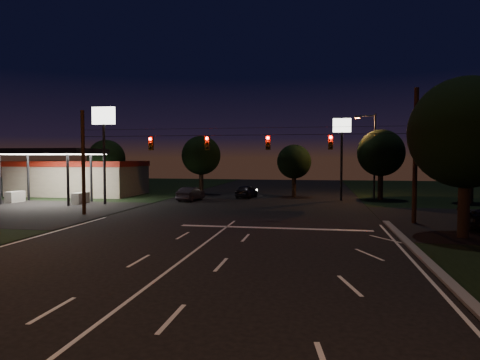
% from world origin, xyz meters
% --- Properties ---
extents(ground, '(140.00, 140.00, 0.00)m').
position_xyz_m(ground, '(0.00, 0.00, 0.00)').
color(ground, black).
rests_on(ground, ground).
extents(cross_street_left, '(20.00, 16.00, 0.02)m').
position_xyz_m(cross_street_left, '(-20.00, 16.00, 0.00)').
color(cross_street_left, black).
rests_on(cross_street_left, ground).
extents(center_line, '(0.14, 40.00, 0.01)m').
position_xyz_m(center_line, '(0.00, -6.00, 0.01)').
color(center_line, silver).
rests_on(center_line, ground).
extents(stop_bar, '(12.00, 0.50, 0.01)m').
position_xyz_m(stop_bar, '(3.00, 11.50, 0.01)').
color(stop_bar, silver).
rests_on(stop_bar, ground).
extents(utility_pole_right, '(0.30, 0.30, 9.00)m').
position_xyz_m(utility_pole_right, '(12.00, 15.00, 0.00)').
color(utility_pole_right, black).
rests_on(utility_pole_right, ground).
extents(utility_pole_left, '(0.28, 0.28, 8.00)m').
position_xyz_m(utility_pole_left, '(-12.00, 15.00, 0.00)').
color(utility_pole_left, black).
rests_on(utility_pole_left, ground).
extents(signal_span, '(24.00, 0.40, 1.56)m').
position_xyz_m(signal_span, '(-0.00, 14.96, 5.50)').
color(signal_span, black).
rests_on(signal_span, ground).
extents(gas_station, '(14.20, 16.10, 5.25)m').
position_xyz_m(gas_station, '(-21.86, 30.39, 2.38)').
color(gas_station, gray).
rests_on(gas_station, ground).
extents(pole_sign_left_near, '(2.20, 0.30, 9.10)m').
position_xyz_m(pole_sign_left_near, '(-14.00, 22.00, 6.98)').
color(pole_sign_left_near, black).
rests_on(pole_sign_left_near, ground).
extents(pole_sign_right, '(1.80, 0.30, 8.40)m').
position_xyz_m(pole_sign_right, '(8.00, 30.00, 6.24)').
color(pole_sign_right, black).
rests_on(pole_sign_right, ground).
extents(street_light_right_far, '(2.20, 0.35, 9.00)m').
position_xyz_m(street_light_right_far, '(11.24, 32.00, 5.24)').
color(street_light_right_far, black).
rests_on(street_light_right_far, ground).
extents(tree_right_near, '(6.00, 6.00, 8.76)m').
position_xyz_m(tree_right_near, '(13.53, 10.17, 5.68)').
color(tree_right_near, black).
rests_on(tree_right_near, ground).
extents(tree_far_a, '(4.20, 4.20, 6.42)m').
position_xyz_m(tree_far_a, '(-17.98, 30.12, 4.26)').
color(tree_far_a, black).
rests_on(tree_far_a, ground).
extents(tree_far_b, '(4.60, 4.60, 6.98)m').
position_xyz_m(tree_far_b, '(-7.98, 34.13, 4.61)').
color(tree_far_b, black).
rests_on(tree_far_b, ground).
extents(tree_far_c, '(3.80, 3.80, 5.86)m').
position_xyz_m(tree_far_c, '(3.02, 33.10, 3.90)').
color(tree_far_c, black).
rests_on(tree_far_c, ground).
extents(tree_far_d, '(4.80, 4.80, 7.30)m').
position_xyz_m(tree_far_d, '(12.02, 31.13, 4.83)').
color(tree_far_d, black).
rests_on(tree_far_d, ground).
extents(tree_far_e, '(4.00, 4.00, 6.18)m').
position_xyz_m(tree_far_e, '(20.02, 29.11, 4.11)').
color(tree_far_e, black).
rests_on(tree_far_e, ground).
extents(car_oncoming_a, '(2.17, 4.28, 1.40)m').
position_xyz_m(car_oncoming_a, '(-2.10, 31.39, 0.70)').
color(car_oncoming_a, black).
rests_on(car_oncoming_a, ground).
extents(car_oncoming_b, '(1.92, 4.38, 1.40)m').
position_xyz_m(car_oncoming_b, '(-7.12, 26.90, 0.70)').
color(car_oncoming_b, black).
rests_on(car_oncoming_b, ground).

